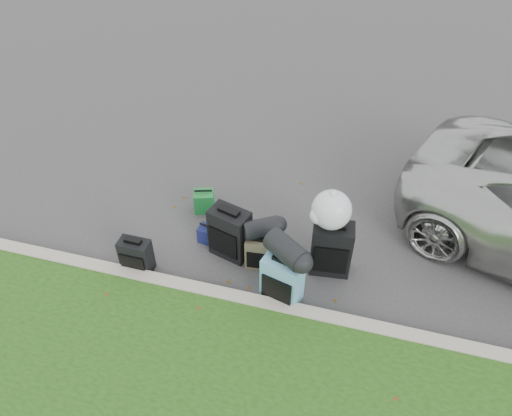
% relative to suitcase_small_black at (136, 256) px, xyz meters
% --- Properties ---
extents(ground, '(120.00, 120.00, 0.00)m').
position_rel_suitcase_small_black_xyz_m(ground, '(1.46, 0.80, -0.25)').
color(ground, '#383535').
rests_on(ground, ground).
extents(curb, '(120.00, 0.18, 0.15)m').
position_rel_suitcase_small_black_xyz_m(curb, '(1.46, -0.20, -0.18)').
color(curb, '#9E937F').
rests_on(curb, ground).
extents(suitcase_small_black, '(0.41, 0.23, 0.51)m').
position_rel_suitcase_small_black_xyz_m(suitcase_small_black, '(0.00, 0.00, 0.00)').
color(suitcase_small_black, black).
rests_on(suitcase_small_black, ground).
extents(suitcase_large_black_left, '(0.59, 0.45, 0.75)m').
position_rel_suitcase_small_black_xyz_m(suitcase_large_black_left, '(1.10, 0.61, 0.12)').
color(suitcase_large_black_left, black).
rests_on(suitcase_large_black_left, ground).
extents(suitcase_olive, '(0.37, 0.25, 0.48)m').
position_rel_suitcase_small_black_xyz_m(suitcase_olive, '(1.54, 0.49, -0.01)').
color(suitcase_olive, '#48412D').
rests_on(suitcase_olive, ground).
extents(suitcase_teal, '(0.54, 0.40, 0.69)m').
position_rel_suitcase_small_black_xyz_m(suitcase_teal, '(1.96, 0.03, 0.09)').
color(suitcase_teal, teal).
rests_on(suitcase_teal, ground).
extents(suitcase_large_black_right, '(0.55, 0.37, 0.78)m').
position_rel_suitcase_small_black_xyz_m(suitcase_large_black_right, '(2.46, 0.67, 0.14)').
color(suitcase_large_black_right, black).
rests_on(suitcase_large_black_right, ground).
extents(tote_green, '(0.35, 0.31, 0.33)m').
position_rel_suitcase_small_black_xyz_m(tote_green, '(0.45, 1.35, -0.09)').
color(tote_green, '#1B7D31').
rests_on(tote_green, ground).
extents(tote_navy, '(0.26, 0.22, 0.26)m').
position_rel_suitcase_small_black_xyz_m(tote_navy, '(0.72, 0.74, -0.13)').
color(tote_navy, '#161C4D').
rests_on(tote_navy, ground).
extents(duffel_left, '(0.53, 0.46, 0.25)m').
position_rel_suitcase_small_black_xyz_m(duffel_left, '(1.54, 0.58, 0.36)').
color(duffel_left, black).
rests_on(duffel_left, suitcase_olive).
extents(duffel_right, '(0.59, 0.53, 0.29)m').
position_rel_suitcase_small_black_xyz_m(duffel_right, '(1.97, 0.09, 0.58)').
color(duffel_right, black).
rests_on(duffel_right, suitcase_teal).
extents(trash_bag, '(0.50, 0.50, 0.50)m').
position_rel_suitcase_small_black_xyz_m(trash_bag, '(2.39, 0.70, 0.77)').
color(trash_bag, silver).
rests_on(trash_bag, suitcase_large_black_right).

